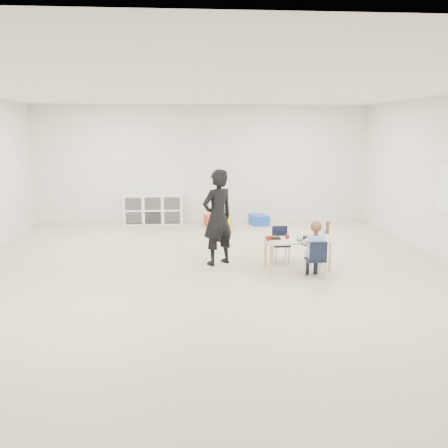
{
  "coord_description": "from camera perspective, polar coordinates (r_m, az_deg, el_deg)",
  "views": [
    {
      "loc": [
        -0.34,
        -6.97,
        2.22
      ],
      "look_at": [
        0.17,
        -0.11,
        0.85
      ],
      "focal_mm": 38.0,
      "sensor_mm": 36.0,
      "label": 1
    }
  ],
  "objects": [
    {
      "name": "bin_yellow",
      "position": [
        11.01,
        -0.05,
        0.27
      ],
      "size": [
        0.45,
        0.54,
        0.24
      ],
      "primitive_type": "cube",
      "rotation": [
        0.0,
        0.0,
        -0.15
      ],
      "color": "gold",
      "rests_on": "ground"
    },
    {
      "name": "child",
      "position": [
        7.3,
        10.98,
        -2.86
      ],
      "size": [
        0.41,
        0.41,
        0.93
      ],
      "primitive_type": null,
      "rotation": [
        0.0,
        0.0,
        0.04
      ],
      "color": "#A5BCDF",
      "rests_on": "chair_near"
    },
    {
      "name": "milk_carton",
      "position": [
        7.57,
        9.12,
        -1.69
      ],
      "size": [
        0.07,
        0.07,
        0.1
      ],
      "primitive_type": "cube",
      "rotation": [
        0.0,
        0.0,
        0.04
      ],
      "color": "white",
      "rests_on": "table"
    },
    {
      "name": "lunch_tray_near",
      "position": [
        7.8,
        9.71,
        -1.59
      ],
      "size": [
        0.23,
        0.17,
        0.03
      ],
      "primitive_type": "cube",
      "rotation": [
        0.0,
        0.0,
        0.04
      ],
      "color": "black",
      "rests_on": "table"
    },
    {
      "name": "apple_near",
      "position": [
        7.71,
        7.62,
        -1.51
      ],
      "size": [
        0.07,
        0.07,
        0.07
      ],
      "primitive_type": "sphere",
      "color": "maroon",
      "rests_on": "table"
    },
    {
      "name": "adult",
      "position": [
        7.83,
        -0.77,
        0.79
      ],
      "size": [
        0.69,
        0.64,
        1.59
      ],
      "primitive_type": "imported",
      "rotation": [
        0.0,
        0.0,
        3.73
      ],
      "color": "black",
      "rests_on": "ground"
    },
    {
      "name": "bin_red",
      "position": [
        11.11,
        -1.24,
        0.39
      ],
      "size": [
        0.47,
        0.55,
        0.24
      ],
      "primitive_type": "cube",
      "rotation": [
        0.0,
        0.0,
        0.2
      ],
      "color": "#B32C11",
      "rests_on": "ground"
    },
    {
      "name": "room",
      "position": [
        7.02,
        -1.42,
        4.56
      ],
      "size": [
        9.0,
        9.02,
        2.8
      ],
      "color": "#C1B394",
      "rests_on": "ground"
    },
    {
      "name": "lunch_tray_far",
      "position": [
        7.69,
        5.94,
        -1.67
      ],
      "size": [
        0.23,
        0.17,
        0.03
      ],
      "primitive_type": "cube",
      "rotation": [
        0.0,
        0.0,
        0.04
      ],
      "color": "black",
      "rests_on": "table"
    },
    {
      "name": "chair_far",
      "position": [
        8.17,
        6.88,
        -2.43
      ],
      "size": [
        0.3,
        0.28,
        0.59
      ],
      "primitive_type": null,
      "rotation": [
        0.0,
        0.0,
        0.04
      ],
      "color": "black",
      "rests_on": "ground"
    },
    {
      "name": "rules_poster",
      "position": [
        8.77,
        25.39,
        3.83
      ],
      "size": [
        0.02,
        0.6,
        0.8
      ],
      "primitive_type": "cube",
      "color": "white",
      "rests_on": "room"
    },
    {
      "name": "cubby_shelf",
      "position": [
        11.43,
        -8.49,
        1.74
      ],
      "size": [
        1.4,
        0.4,
        0.7
      ],
      "primitive_type": "cube",
      "color": "white",
      "rests_on": "ground"
    },
    {
      "name": "apple_far",
      "position": [
        7.54,
        5.37,
        -1.75
      ],
      "size": [
        0.07,
        0.07,
        0.07
      ],
      "primitive_type": "sphere",
      "color": "maroon",
      "rests_on": "table"
    },
    {
      "name": "chair_near",
      "position": [
        7.34,
        10.93,
        -4.14
      ],
      "size": [
        0.3,
        0.28,
        0.59
      ],
      "primitive_type": null,
      "rotation": [
        0.0,
        0.0,
        0.04
      ],
      "color": "black",
      "rests_on": "ground"
    },
    {
      "name": "bin_blue",
      "position": [
        11.27,
        4.22,
        0.5
      ],
      "size": [
        0.46,
        0.55,
        0.24
      ],
      "primitive_type": "cube",
      "rotation": [
        0.0,
        0.0,
        0.19
      ],
      "color": "blue",
      "rests_on": "ground"
    },
    {
      "name": "table",
      "position": [
        7.76,
        8.78,
        -3.56
      ],
      "size": [
        1.09,
        0.58,
        0.49
      ],
      "rotation": [
        0.0,
        0.0,
        0.04
      ],
      "color": "beige",
      "rests_on": "ground"
    },
    {
      "name": "bread_roll",
      "position": [
        7.69,
        10.86,
        -1.67
      ],
      "size": [
        0.09,
        0.09,
        0.07
      ],
      "primitive_type": "ellipsoid",
      "color": "tan",
      "rests_on": "table"
    }
  ]
}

